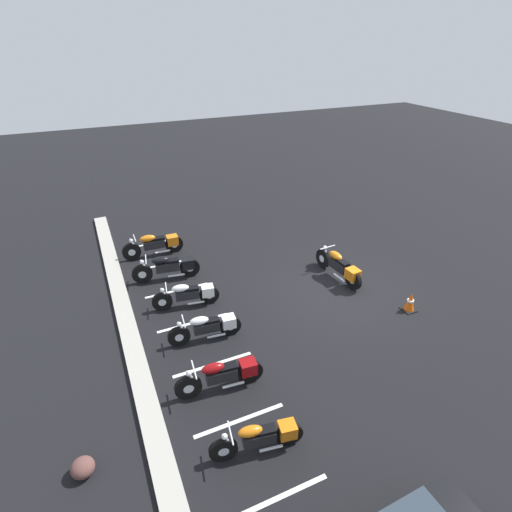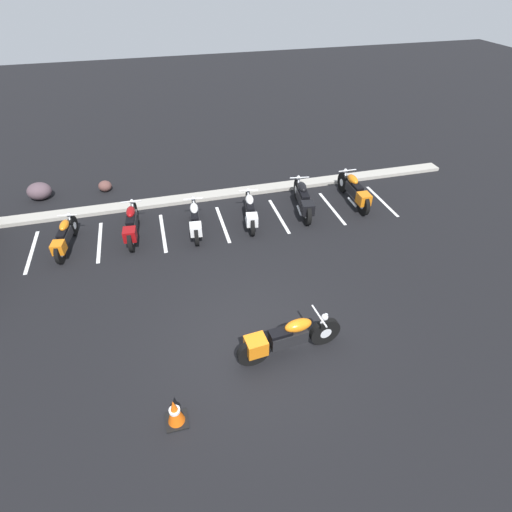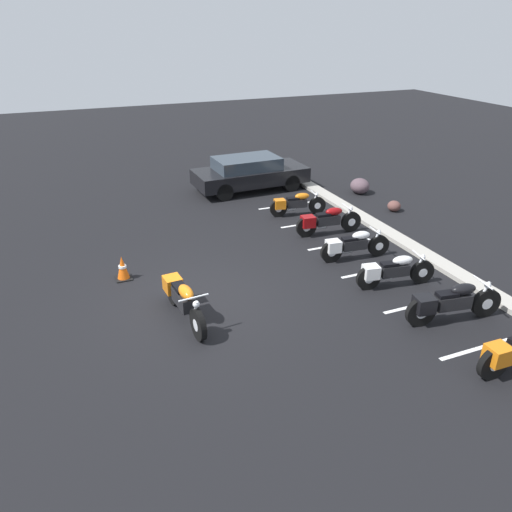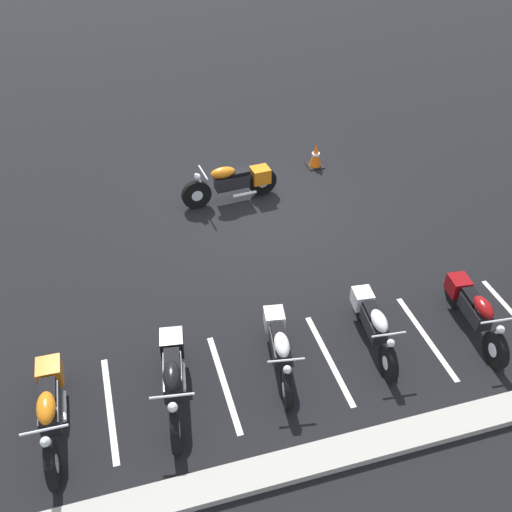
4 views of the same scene
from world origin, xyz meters
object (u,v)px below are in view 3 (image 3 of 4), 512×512
at_px(parked_bike_3, 392,271).
at_px(car_black, 249,173).
at_px(parked_bike_4, 450,303).
at_px(landscape_rock_0, 360,186).
at_px(traffic_cone, 123,268).
at_px(landscape_rock_1, 394,206).
at_px(parked_bike_2, 352,245).
at_px(parked_bike_0, 295,204).
at_px(parked_bike_1, 326,221).
at_px(motorcycle_orange_featured, 182,298).

relative_size(parked_bike_3, car_black, 0.47).
bearing_deg(parked_bike_4, landscape_rock_0, 77.84).
bearing_deg(traffic_cone, landscape_rock_1, 98.98).
bearing_deg(parked_bike_2, landscape_rock_1, 44.12).
distance_m(landscape_rock_0, traffic_cone, 10.08).
bearing_deg(parked_bike_0, parked_bike_1, -76.87).
bearing_deg(traffic_cone, parked_bike_2, 78.40).
distance_m(parked_bike_2, landscape_rock_1, 4.38).
bearing_deg(parked_bike_1, landscape_rock_1, 20.83).
xyz_separation_m(parked_bike_2, traffic_cone, (-1.23, -6.00, -0.13)).
relative_size(parked_bike_1, parked_bike_2, 1.05).
xyz_separation_m(parked_bike_0, traffic_cone, (2.43, -6.09, -0.11)).
bearing_deg(parked_bike_2, car_black, 98.21).
bearing_deg(parked_bike_3, parked_bike_1, 96.85).
xyz_separation_m(parked_bike_2, car_black, (-6.84, -0.30, 0.25)).
bearing_deg(parked_bike_0, motorcycle_orange_featured, -127.78).
height_order(landscape_rock_0, landscape_rock_1, landscape_rock_0).
height_order(parked_bike_2, parked_bike_4, parked_bike_4).
height_order(parked_bike_0, parked_bike_3, parked_bike_3).
relative_size(parked_bike_1, landscape_rock_1, 4.74).
bearing_deg(traffic_cone, parked_bike_1, 95.44).
xyz_separation_m(parked_bike_1, parked_bike_3, (3.53, -0.15, -0.02)).
distance_m(parked_bike_2, traffic_cone, 6.12).
xyz_separation_m(motorcycle_orange_featured, landscape_rock_0, (-5.97, 8.47, -0.19)).
bearing_deg(parked_bike_3, landscape_rock_0, 72.16).
distance_m(parked_bike_4, car_black, 10.35).
distance_m(motorcycle_orange_featured, landscape_rock_1, 9.32).
relative_size(parked_bike_1, traffic_cone, 3.38).
distance_m(motorcycle_orange_featured, traffic_cone, 2.55).
height_order(motorcycle_orange_featured, parked_bike_1, motorcycle_orange_featured).
distance_m(parked_bike_4, landscape_rock_1, 6.99).
bearing_deg(landscape_rock_0, parked_bike_4, -20.78).
distance_m(motorcycle_orange_featured, car_black, 9.28).
relative_size(parked_bike_1, parked_bike_4, 0.94).
height_order(parked_bike_2, landscape_rock_0, parked_bike_2).
distance_m(parked_bike_1, traffic_cone, 6.24).
bearing_deg(motorcycle_orange_featured, parked_bike_4, 60.92).
bearing_deg(parked_bike_3, traffic_cone, 163.40).
xyz_separation_m(motorcycle_orange_featured, parked_bike_3, (0.57, 5.12, -0.05)).
bearing_deg(landscape_rock_0, parked_bike_2, -35.20).
bearing_deg(parked_bike_2, parked_bike_4, -80.23).
xyz_separation_m(parked_bike_0, landscape_rock_1, (0.94, 3.34, -0.22)).
xyz_separation_m(parked_bike_2, landscape_rock_1, (-2.72, 3.43, -0.24)).
height_order(parked_bike_3, parked_bike_4, parked_bike_4).
bearing_deg(landscape_rock_0, traffic_cone, -69.03).
bearing_deg(landscape_rock_1, parked_bike_1, -74.39).
relative_size(parked_bike_0, parked_bike_2, 0.95).
relative_size(landscape_rock_0, traffic_cone, 1.24).
relative_size(parked_bike_0, car_black, 0.45).
height_order(parked_bike_1, traffic_cone, parked_bike_1).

